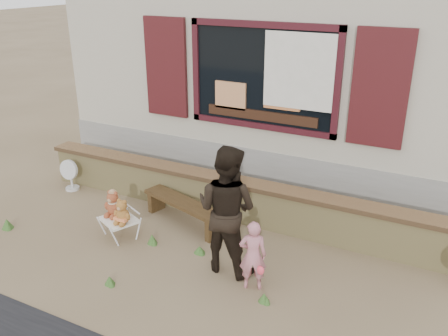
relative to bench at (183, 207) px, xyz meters
The scene contains 11 objects.
ground 0.84m from the bench, 37.15° to the right, with size 80.00×80.00×0.00m, color brown.
shopfront 4.41m from the bench, 81.02° to the left, with size 8.04×5.13×4.00m.
brick_wall 0.82m from the bench, 39.41° to the left, with size 7.10×0.36×0.67m.
bench is the anchor object (origin of this frame).
folding_chair 0.98m from the bench, 129.50° to the right, with size 0.62×0.59×0.30m.
teddy_bear_left 1.04m from the bench, 137.12° to the right, with size 0.29×0.25×0.40m, color brown, non-canonical shape.
teddy_bear_right 0.97m from the bench, 121.31° to the right, with size 0.27×0.24×0.37m, color brown, non-canonical shape.
child 1.87m from the bench, 32.01° to the right, with size 0.33×0.22×0.91m, color #D17D89.
adult 1.45m from the bench, 33.85° to the right, with size 0.82×0.64×1.69m, color black.
fan_left 2.42m from the bench, behind, with size 0.36×0.24×0.57m.
grass_tufts 1.22m from the bench, 88.86° to the right, with size 5.12×1.31×0.16m.
Camera 1 is at (2.80, -4.97, 3.60)m, focal length 38.00 mm.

